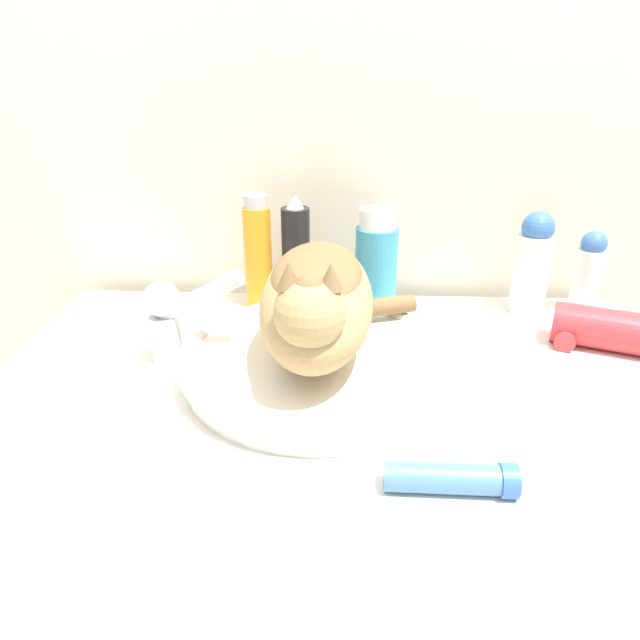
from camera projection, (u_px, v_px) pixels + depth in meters
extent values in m
cube|color=beige|center=(350.00, 113.00, 1.01)|extent=(8.00, 0.05, 2.40)
cube|color=white|center=(341.00, 590.00, 1.00)|extent=(1.02, 0.61, 0.87)
cylinder|color=white|center=(320.00, 366.00, 0.81)|extent=(0.37, 0.37, 0.04)
torus|color=white|center=(320.00, 354.00, 0.80)|extent=(0.39, 0.39, 0.02)
ellipsoid|color=tan|center=(321.00, 303.00, 0.77)|extent=(0.15, 0.32, 0.14)
ellipsoid|color=brown|center=(321.00, 276.00, 0.75)|extent=(0.12, 0.24, 0.06)
sphere|color=tan|center=(314.00, 313.00, 0.64)|extent=(0.08, 0.08, 0.08)
sphere|color=brown|center=(314.00, 294.00, 0.63)|extent=(0.05, 0.05, 0.05)
cone|color=brown|center=(293.00, 275.00, 0.62)|extent=(0.03, 0.03, 0.03)
cone|color=brown|center=(335.00, 276.00, 0.62)|extent=(0.03, 0.03, 0.03)
cylinder|color=brown|center=(368.00, 308.00, 0.89)|extent=(0.16, 0.08, 0.03)
cylinder|color=silver|center=(170.00, 339.00, 0.84)|extent=(0.04, 0.04, 0.08)
cylinder|color=silver|center=(204.00, 297.00, 0.80)|extent=(0.13, 0.04, 0.09)
sphere|color=silver|center=(165.00, 299.00, 0.82)|extent=(0.05, 0.05, 0.05)
cylinder|color=silver|center=(533.00, 274.00, 1.00)|extent=(0.06, 0.06, 0.14)
sphere|color=#3866AD|center=(541.00, 228.00, 0.97)|extent=(0.05, 0.05, 0.05)
cylinder|color=black|center=(299.00, 259.00, 1.01)|extent=(0.05, 0.05, 0.18)
cone|color=white|center=(298.00, 202.00, 0.97)|extent=(0.03, 0.03, 0.02)
cylinder|color=silver|center=(589.00, 281.00, 1.00)|extent=(0.05, 0.05, 0.12)
sphere|color=#3866AD|center=(597.00, 244.00, 0.97)|extent=(0.04, 0.04, 0.04)
cylinder|color=teal|center=(378.00, 269.00, 1.01)|extent=(0.07, 0.07, 0.15)
cylinder|color=white|center=(381.00, 218.00, 0.97)|extent=(0.06, 0.06, 0.03)
cylinder|color=orange|center=(261.00, 259.00, 1.01)|extent=(0.05, 0.05, 0.18)
cylinder|color=#B7B7BC|center=(258.00, 201.00, 0.97)|extent=(0.04, 0.04, 0.02)
cylinder|color=#4C7FB2|center=(446.00, 478.00, 0.59)|extent=(0.12, 0.03, 0.03)
cylinder|color=#3866AD|center=(512.00, 481.00, 0.59)|extent=(0.02, 0.04, 0.04)
cylinder|color=#C63338|center=(606.00, 329.00, 0.89)|extent=(0.16, 0.11, 0.07)
cylinder|color=#C63338|center=(569.00, 333.00, 0.91)|extent=(0.06, 0.09, 0.03)
cube|color=silver|center=(82.00, 399.00, 0.74)|extent=(0.08, 0.05, 0.02)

